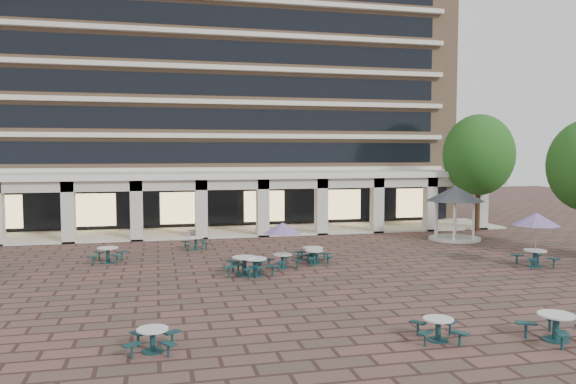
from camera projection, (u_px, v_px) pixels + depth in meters
name	position (u px, v px, depth m)	size (l,w,h in m)	color
ground	(267.00, 276.00, 26.43)	(120.00, 120.00, 0.00)	brown
apartment_building	(212.00, 77.00, 50.29)	(40.00, 15.50, 25.20)	#9A7756
retail_arcade	(228.00, 191.00, 40.60)	(42.00, 6.60, 4.40)	white
picnic_table_1	(153.00, 338.00, 16.31)	(1.69, 1.69, 0.69)	#133739
picnic_table_2	(438.00, 327.00, 17.28)	(1.82, 1.82, 0.70)	#133739
picnic_table_3	(556.00, 325.00, 17.28)	(2.21, 2.21, 0.83)	#133739
picnic_table_5	(244.00, 264.00, 26.61)	(2.28, 2.28, 0.87)	#133739
picnic_table_6	(283.00, 230.00, 28.08)	(1.98, 1.98, 2.29)	#133739
picnic_table_7	(315.00, 252.00, 30.34)	(1.80, 1.80, 0.69)	#133739
picnic_table_8	(108.00, 254.00, 29.54)	(2.01, 2.01, 0.81)	#133739
picnic_table_9	(311.00, 253.00, 30.27)	(1.81, 1.81, 0.69)	#133739
picnic_table_10	(255.00, 265.00, 26.47)	(2.18, 2.18, 0.83)	#133739
picnic_table_11	(536.00, 221.00, 28.45)	(2.36, 2.36, 2.73)	#133739
picnic_table_12	(196.00, 242.00, 33.71)	(1.74, 1.74, 0.72)	#133739
picnic_table_13	(314.00, 256.00, 29.30)	(1.87, 1.87, 0.70)	#133739
gazebo	(455.00, 200.00, 37.24)	(3.81, 3.81, 3.54)	beige
tree_east_c	(479.00, 155.00, 41.20)	(5.18, 5.18, 8.62)	#382816
planter_left	(198.00, 231.00, 38.41)	(1.50, 0.61, 1.19)	gray
planter_right	(267.00, 227.00, 39.48)	(1.50, 0.74, 1.30)	gray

